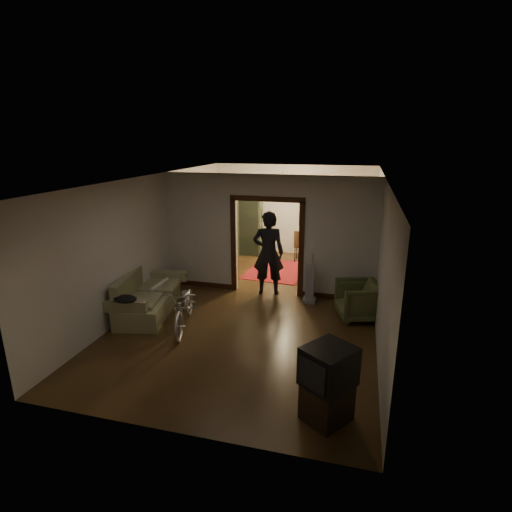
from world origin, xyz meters
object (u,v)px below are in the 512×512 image
(armchair, at_px, (359,300))
(person, at_px, (268,253))
(bicycle, at_px, (185,306))
(desk, at_px, (330,248))
(locker, at_px, (247,226))
(sofa, at_px, (148,293))

(armchair, bearing_deg, person, -129.79)
(bicycle, height_order, desk, bicycle)
(person, bearing_deg, desk, -120.62)
(locker, bearing_deg, sofa, -103.54)
(bicycle, xyz_separation_m, person, (1.17, 2.16, 0.56))
(person, distance_m, desk, 3.33)
(sofa, height_order, desk, sofa)
(desk, bearing_deg, armchair, -94.45)
(person, xyz_separation_m, locker, (-1.42, 3.14, -0.09))
(bicycle, relative_size, person, 0.84)
(person, distance_m, locker, 3.45)
(armchair, relative_size, locker, 0.47)
(armchair, bearing_deg, sofa, -96.10)
(sofa, xyz_separation_m, bicycle, (1.03, -0.44, -0.01))
(sofa, distance_m, locker, 4.95)
(sofa, relative_size, bicycle, 1.18)
(bicycle, relative_size, locker, 0.92)
(person, bearing_deg, sofa, 29.07)
(sofa, bearing_deg, bicycle, -35.00)
(armchair, xyz_separation_m, person, (-2.10, 0.87, 0.61))
(bicycle, height_order, person, person)
(armchair, height_order, locker, locker)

